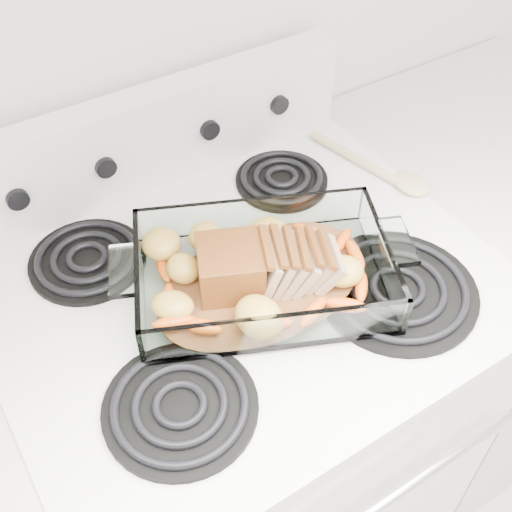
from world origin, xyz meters
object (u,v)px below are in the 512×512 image
electric_range (243,421)px  counter_right (469,296)px  baking_dish (263,277)px  pork_roast (256,269)px

electric_range → counter_right: size_ratio=1.20×
counter_right → baking_dish: size_ratio=2.45×
electric_range → pork_roast: (0.01, -0.04, 0.51)m
electric_range → baking_dish: bearing=-66.5°
electric_range → pork_roast: electric_range is taller
counter_right → pork_roast: pork_roast is taller
baking_dish → electric_range: bearing=137.7°
pork_roast → electric_range: bearing=121.3°
counter_right → baking_dish: 0.82m
counter_right → baking_dish: baking_dish is taller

